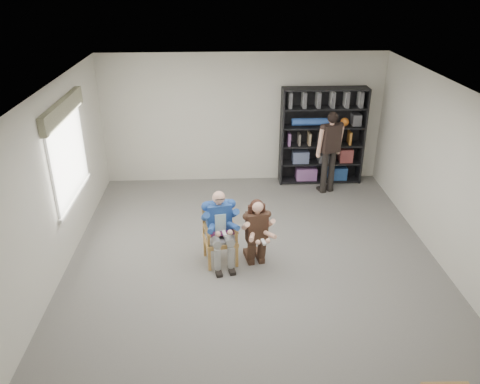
{
  "coord_description": "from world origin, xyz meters",
  "views": [
    {
      "loc": [
        -0.53,
        -6.21,
        4.33
      ],
      "look_at": [
        -0.2,
        0.6,
        1.05
      ],
      "focal_mm": 35.0,
      "sensor_mm": 36.0,
      "label": 1
    }
  ],
  "objects_px": {
    "armchair": "(220,236)",
    "bookshelf": "(322,136)",
    "kneeling_woman": "(257,234)",
    "standing_man": "(329,153)",
    "seated_man": "(220,228)"
  },
  "relations": [
    {
      "from": "kneeling_woman",
      "to": "bookshelf",
      "type": "height_order",
      "value": "bookshelf"
    },
    {
      "from": "armchair",
      "to": "standing_man",
      "type": "relative_size",
      "value": 0.55
    },
    {
      "from": "seated_man",
      "to": "standing_man",
      "type": "xyz_separation_m",
      "value": [
        2.29,
        2.54,
        0.25
      ]
    },
    {
      "from": "armchair",
      "to": "kneeling_woman",
      "type": "xyz_separation_m",
      "value": [
        0.58,
        -0.12,
        0.09
      ]
    },
    {
      "from": "armchair",
      "to": "bookshelf",
      "type": "xyz_separation_m",
      "value": [
        2.24,
        3.08,
        0.57
      ]
    },
    {
      "from": "kneeling_woman",
      "to": "seated_man",
      "type": "bearing_deg",
      "value": 157.26
    },
    {
      "from": "standing_man",
      "to": "armchair",
      "type": "bearing_deg",
      "value": -152.86
    },
    {
      "from": "bookshelf",
      "to": "standing_man",
      "type": "relative_size",
      "value": 1.2
    },
    {
      "from": "bookshelf",
      "to": "standing_man",
      "type": "xyz_separation_m",
      "value": [
        0.05,
        -0.55,
        -0.18
      ]
    },
    {
      "from": "armchair",
      "to": "seated_man",
      "type": "bearing_deg",
      "value": -101.05
    },
    {
      "from": "seated_man",
      "to": "standing_man",
      "type": "bearing_deg",
      "value": 36.86
    },
    {
      "from": "seated_man",
      "to": "standing_man",
      "type": "distance_m",
      "value": 3.43
    },
    {
      "from": "kneeling_woman",
      "to": "bookshelf",
      "type": "xyz_separation_m",
      "value": [
        1.66,
        3.2,
        0.48
      ]
    },
    {
      "from": "seated_man",
      "to": "kneeling_woman",
      "type": "xyz_separation_m",
      "value": [
        0.58,
        -0.12,
        -0.05
      ]
    },
    {
      "from": "armchair",
      "to": "kneeling_woman",
      "type": "height_order",
      "value": "kneeling_woman"
    }
  ]
}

